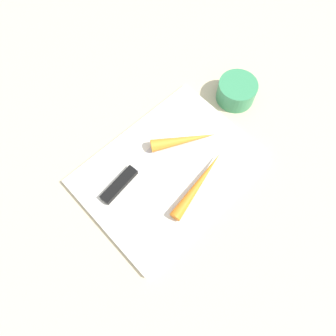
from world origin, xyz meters
The scene contains 6 objects.
ground_plane centered at (0.00, 0.00, 0.00)m, with size 1.40×1.40×0.00m, color #C6B793.
cutting_board centered at (0.00, 0.00, 0.01)m, with size 0.36×0.26×0.01m, color silver.
knife centered at (0.09, -0.04, 0.02)m, with size 0.20×0.05×0.01m.
carrot_long centered at (-0.02, 0.07, 0.02)m, with size 0.02×0.02×0.17m, color orange.
carrot_short centered at (-0.07, -0.02, 0.03)m, with size 0.03×0.03×0.14m, color orange.
small_bowl centered at (-0.24, -0.03, 0.02)m, with size 0.09×0.09×0.05m, color #388C59.
Camera 1 is at (0.18, 0.19, 0.62)m, focal length 33.66 mm.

